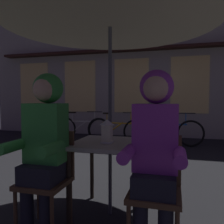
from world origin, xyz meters
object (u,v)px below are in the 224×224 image
at_px(bicycle_fourth, 169,132).
at_px(chair_left, 48,174).
at_px(chair_right, 155,184).
at_px(bicycle_second, 82,128).
at_px(bicycle_third, 117,131).
at_px(cafe_table, 110,152).
at_px(person_right_hooded, 155,141).
at_px(patio_umbrella, 110,7).
at_px(lantern, 107,131).
at_px(bicycle_nearest, 44,128).
at_px(person_left_hooded, 44,136).

bearing_deg(bicycle_fourth, chair_left, -103.24).
xyz_separation_m(chair_right, bicycle_second, (-2.40, 4.22, -0.14)).
bearing_deg(bicycle_third, cafe_table, -76.95).
distance_m(chair_left, person_right_hooded, 1.03).
bearing_deg(chair_left, bicycle_fourth, 76.76).
bearing_deg(cafe_table, patio_umbrella, 0.00).
distance_m(patio_umbrella, person_right_hooded, 1.37).
distance_m(chair_left, bicycle_third, 4.07).
bearing_deg(chair_right, bicycle_third, 108.22).
bearing_deg(bicycle_second, patio_umbrella, -63.48).
bearing_deg(bicycle_second, chair_right, -60.35).
distance_m(patio_umbrella, chair_right, 1.68).
distance_m(lantern, bicycle_nearest, 4.77).
bearing_deg(patio_umbrella, chair_left, -142.45).
relative_size(patio_umbrella, chair_left, 2.66).
bearing_deg(patio_umbrella, bicycle_second, 116.52).
bearing_deg(bicycle_second, bicycle_third, -8.91).
relative_size(patio_umbrella, bicycle_nearest, 1.38).
xyz_separation_m(bicycle_third, bicycle_fourth, (1.34, 0.07, 0.00)).
bearing_deg(person_right_hooded, bicycle_nearest, 130.48).
xyz_separation_m(chair_left, bicycle_fourth, (0.97, 4.12, -0.14)).
xyz_separation_m(patio_umbrella, bicycle_third, (-0.85, 3.68, -1.71)).
bearing_deg(chair_right, person_right_hooded, -90.00).
height_order(person_right_hooded, bicycle_fourth, person_right_hooded).
bearing_deg(person_left_hooded, bicycle_third, 95.19).
relative_size(lantern, person_right_hooded, 0.17).
relative_size(cafe_table, person_left_hooded, 0.53).
xyz_separation_m(lantern, bicycle_fourth, (0.50, 3.81, -0.51)).
bearing_deg(bicycle_third, lantern, -77.36).
height_order(cafe_table, lantern, lantern).
bearing_deg(lantern, bicycle_nearest, 128.78).
height_order(person_right_hooded, bicycle_nearest, person_right_hooded).
bearing_deg(bicycle_nearest, patio_umbrella, -50.60).
height_order(chair_left, bicycle_nearest, chair_left).
bearing_deg(bicycle_fourth, person_left_hooded, -103.07).
relative_size(person_right_hooded, bicycle_fourth, 0.83).
height_order(cafe_table, bicycle_second, bicycle_second).
relative_size(chair_right, person_right_hooded, 0.62).
xyz_separation_m(lantern, person_right_hooded, (0.49, -0.36, -0.01)).
bearing_deg(bicycle_second, lantern, -64.01).
distance_m(person_left_hooded, bicycle_fourth, 4.32).
distance_m(patio_umbrella, bicycle_nearest, 5.00).
distance_m(chair_right, bicycle_second, 4.85).
xyz_separation_m(patio_umbrella, bicycle_second, (-1.92, 3.85, -1.71)).
distance_m(bicycle_nearest, bicycle_third, 2.13).
distance_m(lantern, person_left_hooded, 0.59).
height_order(cafe_table, person_left_hooded, person_left_hooded).
relative_size(chair_left, bicycle_nearest, 0.52).
xyz_separation_m(chair_right, bicycle_fourth, (0.01, 4.12, -0.14)).
height_order(cafe_table, chair_right, chair_right).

